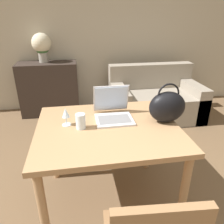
% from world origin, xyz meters
% --- Properties ---
extents(wall_back, '(10.00, 0.06, 2.70)m').
position_xyz_m(wall_back, '(0.00, 3.12, 1.35)').
color(wall_back, '#BCB29E').
rests_on(wall_back, ground_plane).
extents(dining_table, '(1.11, 0.93, 0.78)m').
position_xyz_m(dining_table, '(-0.09, 0.74, 0.68)').
color(dining_table, '#A87F56').
rests_on(dining_table, ground_plane).
extents(couch, '(1.41, 0.87, 0.82)m').
position_xyz_m(couch, '(0.94, 2.41, 0.28)').
color(couch, gray).
rests_on(couch, ground_plane).
extents(sideboard, '(0.94, 0.40, 0.87)m').
position_xyz_m(sideboard, '(-0.75, 2.84, 0.43)').
color(sideboard, '#332823').
rests_on(sideboard, ground_plane).
extents(laptop, '(0.30, 0.33, 0.26)m').
position_xyz_m(laptop, '(-0.02, 0.90, 0.85)').
color(laptop, silver).
rests_on(laptop, dining_table).
extents(drinking_glass, '(0.08, 0.08, 0.12)m').
position_xyz_m(drinking_glass, '(-0.29, 0.74, 0.84)').
color(drinking_glass, silver).
rests_on(drinking_glass, dining_table).
extents(wine_glass, '(0.07, 0.07, 0.15)m').
position_xyz_m(wine_glass, '(-0.40, 0.81, 0.88)').
color(wine_glass, silver).
rests_on(wine_glass, dining_table).
extents(handbag, '(0.30, 0.18, 0.32)m').
position_xyz_m(handbag, '(0.40, 0.74, 0.91)').
color(handbag, black).
rests_on(handbag, dining_table).
extents(flower_vase, '(0.30, 0.30, 0.45)m').
position_xyz_m(flower_vase, '(-0.80, 2.90, 1.13)').
color(flower_vase, '#9E998E').
rests_on(flower_vase, sideboard).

